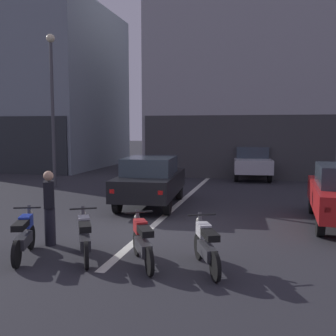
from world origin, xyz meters
TOP-DOWN VIEW (x-y plane):
  - ground_plane at (0.00, 0.00)m, footprint 120.00×120.00m
  - lane_centre_line at (0.00, 6.00)m, footprint 0.20×18.00m
  - building_corner_left at (-12.08, 14.46)m, footprint 9.48×9.54m
  - building_mid_block at (1.34, 14.46)m, footprint 9.78×7.97m
  - car_black_crossing_near at (-0.82, 3.02)m, footprint 2.08×4.23m
  - car_silver_down_street at (2.14, 11.00)m, footprint 2.16×4.25m
  - street_lamp at (-6.08, 5.94)m, footprint 0.36×0.36m
  - motorcycle_blue_row_leftmost at (-1.81, -2.59)m, footprint 0.71×1.59m
  - motorcycle_silver_row_left_mid at (-0.59, -2.36)m, footprint 0.86×1.50m
  - motorcycle_red_row_centre at (0.63, -2.39)m, footprint 0.89×1.49m
  - motorcycle_white_row_right_mid at (1.85, -2.34)m, footprint 0.77×1.56m
  - person_by_motorcycles at (-1.75, -1.71)m, footprint 0.37×0.42m

SIDE VIEW (x-z plane):
  - ground_plane at x=0.00m, z-range 0.00..0.00m
  - lane_centre_line at x=0.00m, z-range 0.00..0.01m
  - motorcycle_blue_row_leftmost at x=-1.81m, z-range -0.03..0.95m
  - motorcycle_silver_row_left_mid at x=-0.59m, z-range -0.03..0.95m
  - motorcycle_red_row_centre at x=0.63m, z-range -0.03..0.95m
  - motorcycle_white_row_right_mid at x=1.85m, z-range -0.03..0.95m
  - person_by_motorcycles at x=-1.75m, z-range 0.02..1.69m
  - car_black_crossing_near at x=-0.82m, z-range 0.07..1.71m
  - car_silver_down_street at x=2.14m, z-range 0.07..1.71m
  - street_lamp at x=-6.08m, z-range 0.73..7.25m
  - building_corner_left at x=-12.08m, z-range -0.01..10.21m
  - building_mid_block at x=1.34m, z-range -0.01..11.78m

